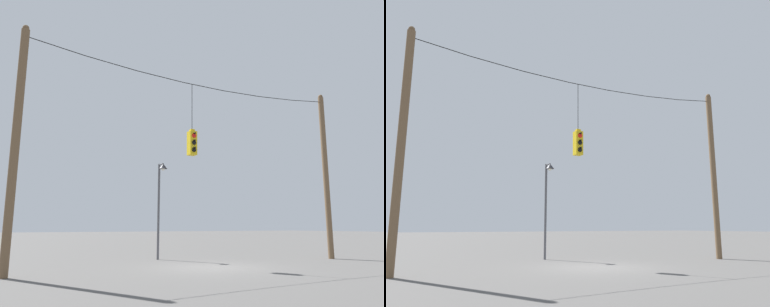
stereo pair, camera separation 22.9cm
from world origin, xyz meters
The scene contains 6 objects.
ground_plane centered at (0.00, 0.00, 0.00)m, with size 200.00×200.00×0.00m, color #565451.
utility_pole_left centered at (-7.63, 0.48, 4.45)m, with size 0.30×0.30×8.93m.
utility_pole_right centered at (7.63, 0.48, 4.45)m, with size 0.30×0.30×8.93m.
span_wire centered at (0.00, 0.48, 8.15)m, with size 15.26×0.03×0.56m.
traffic_light_over_intersection centered at (-0.64, 0.47, 5.26)m, with size 0.34×0.46×3.27m.
street_lamp centered at (-0.44, 4.18, 3.50)m, with size 0.44×0.77×4.89m.
Camera 2 is at (-8.21, -13.61, 1.66)m, focal length 35.00 mm.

